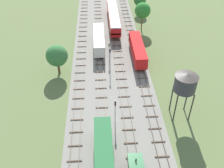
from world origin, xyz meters
TOP-DOWN VIEW (x-y plane):
  - ground_plane at (0.00, 56.00)m, footprint 480.00×480.00m
  - ballast_bed at (0.00, 56.00)m, footprint 18.06×176.00m
  - track_far_left at (-7.03, 57.00)m, footprint 2.40×126.00m
  - track_left at (-2.34, 57.00)m, footprint 2.40×126.00m
  - track_centre_left at (2.34, 57.00)m, footprint 2.40×126.00m
  - track_centre at (7.03, 57.00)m, footprint 2.40×126.00m
  - freight_boxcar_left_near at (-2.34, 18.22)m, footprint 2.87×14.00m
  - freight_boxcar_centre_mid at (7.03, 49.30)m, footprint 2.87×14.00m
  - freight_boxcar_left_midfar at (-2.34, 55.01)m, footprint 2.87×14.00m
  - passenger_coach_centre_left_far at (2.34, 69.03)m, footprint 2.96×22.00m
  - water_tower at (12.16, 28.73)m, footprint 4.04×4.04m
  - signal_post_nearest at (0.00, 44.31)m, footprint 0.28×0.47m
  - signal_post_near at (0.00, 27.64)m, footprint 0.28×0.47m
  - signal_post_mid at (0.00, 48.52)m, footprint 0.28×0.47m
  - lineside_tree_0 at (11.55, 77.12)m, footprint 3.99×3.99m
  - lineside_tree_1 at (10.42, 64.71)m, footprint 4.50×4.50m
  - lineside_tree_2 at (-11.78, 43.79)m, footprint 4.85×4.85m

SIDE VIEW (x-z plane):
  - ground_plane at x=0.00m, z-range 0.00..0.00m
  - ballast_bed at x=0.00m, z-range 0.00..0.01m
  - track_far_left at x=-7.03m, z-range -0.01..0.28m
  - track_left at x=-2.34m, z-range -0.01..0.28m
  - track_centre_left at x=2.34m, z-range -0.01..0.28m
  - track_centre at x=7.03m, z-range -0.01..0.28m
  - freight_boxcar_left_near at x=-2.34m, z-range 0.65..4.25m
  - freight_boxcar_centre_mid at x=7.03m, z-range 0.65..4.25m
  - freight_boxcar_left_midfar at x=-2.34m, z-range 0.65..4.25m
  - passenger_coach_centre_left_far at x=2.34m, z-range 0.71..4.51m
  - signal_post_mid at x=0.00m, z-range 0.68..5.48m
  - signal_post_near at x=0.00m, z-range 0.71..5.85m
  - signal_post_nearest at x=0.00m, z-range 0.76..6.57m
  - lineside_tree_0 at x=11.55m, z-range 1.20..7.65m
  - lineside_tree_2 at x=-11.78m, z-range 1.11..8.24m
  - lineside_tree_1 at x=10.42m, z-range 1.85..10.07m
  - water_tower at x=12.16m, z-range 2.93..12.51m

